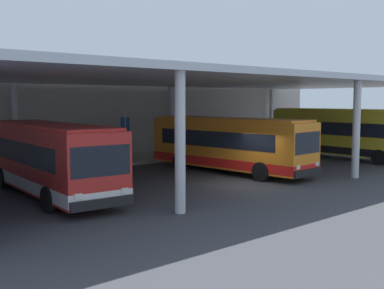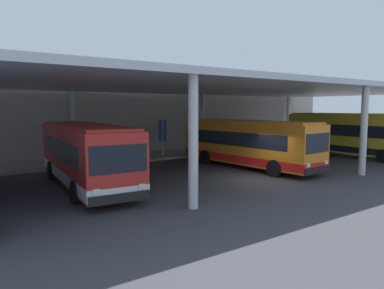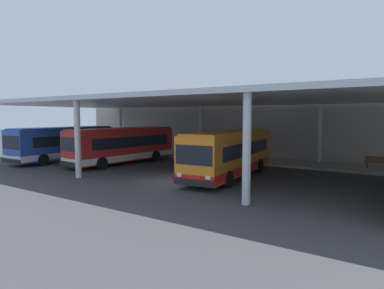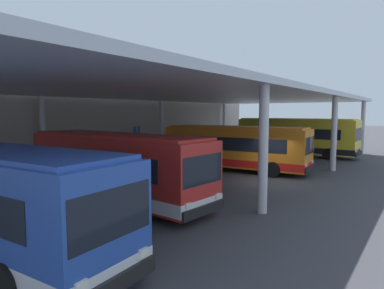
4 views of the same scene
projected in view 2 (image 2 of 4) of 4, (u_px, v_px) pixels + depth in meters
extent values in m
plane|color=#3D3D42|center=(258.00, 180.00, 19.59)|extent=(200.00, 200.00, 0.00)
cube|color=#A39E93|center=(156.00, 155.00, 29.18)|extent=(42.00, 4.50, 0.18)
cube|color=#ADA399|center=(138.00, 112.00, 31.47)|extent=(48.00, 1.60, 7.35)
cube|color=silver|center=(200.00, 87.00, 23.53)|extent=(40.00, 17.00, 0.30)
cylinder|color=silver|center=(193.00, 143.00, 13.78)|extent=(0.40, 0.40, 5.25)
cylinder|color=silver|center=(73.00, 126.00, 26.85)|extent=(0.40, 0.40, 5.25)
cylinder|color=silver|center=(364.00, 131.00, 20.78)|extent=(0.40, 0.40, 5.25)
cylinder|color=silver|center=(203.00, 122.00, 33.85)|extent=(0.40, 0.40, 5.25)
cylinder|color=silver|center=(288.00, 120.00, 40.85)|extent=(0.40, 0.40, 5.25)
cube|color=red|center=(85.00, 153.00, 17.84)|extent=(3.24, 10.55, 2.70)
cube|color=white|center=(86.00, 173.00, 17.95)|extent=(3.26, 10.57, 0.50)
cube|color=black|center=(84.00, 147.00, 17.94)|extent=(3.14, 8.69, 0.90)
cube|color=black|center=(119.00, 159.00, 13.40)|extent=(2.30, 0.28, 1.10)
cube|color=black|center=(120.00, 198.00, 13.48)|extent=(2.46, 0.33, 0.36)
cube|color=red|center=(84.00, 126.00, 17.70)|extent=(3.01, 10.12, 0.12)
cube|color=yellow|center=(118.00, 138.00, 13.34)|extent=(1.75, 0.24, 0.28)
cube|color=white|center=(96.00, 192.00, 13.00)|extent=(0.29, 0.10, 0.20)
cube|color=white|center=(142.00, 186.00, 13.91)|extent=(0.29, 0.10, 0.20)
cylinder|color=black|center=(76.00, 192.00, 14.59)|extent=(0.35, 1.02, 1.00)
cylinder|color=black|center=(131.00, 186.00, 15.83)|extent=(0.35, 1.02, 1.00)
cylinder|color=black|center=(51.00, 170.00, 19.79)|extent=(0.35, 1.02, 1.00)
cylinder|color=black|center=(95.00, 167.00, 21.03)|extent=(0.35, 1.02, 1.00)
cube|color=orange|center=(248.00, 142.00, 23.54)|extent=(3.20, 10.55, 2.70)
cube|color=red|center=(247.00, 157.00, 23.64)|extent=(3.22, 10.57, 0.50)
cube|color=black|center=(246.00, 138.00, 23.62)|extent=(3.12, 8.68, 0.90)
cube|color=black|center=(317.00, 143.00, 19.50)|extent=(2.30, 0.28, 1.10)
cube|color=black|center=(317.00, 170.00, 19.59)|extent=(2.46, 0.33, 0.36)
cube|color=orange|center=(248.00, 121.00, 23.39)|extent=(2.97, 10.12, 0.12)
cube|color=yellow|center=(317.00, 128.00, 19.44)|extent=(1.75, 0.24, 0.28)
cube|color=white|center=(308.00, 165.00, 19.00)|extent=(0.28, 0.10, 0.20)
cube|color=white|center=(326.00, 162.00, 20.12)|extent=(0.28, 0.10, 0.20)
cylinder|color=black|center=(274.00, 168.00, 20.40)|extent=(0.35, 1.02, 1.00)
cylinder|color=black|center=(299.00, 164.00, 21.92)|extent=(0.35, 1.02, 1.00)
cylinder|color=black|center=(206.00, 157.00, 25.12)|extent=(0.35, 1.02, 1.00)
cylinder|color=black|center=(230.00, 154.00, 26.64)|extent=(0.35, 1.02, 1.00)
cube|color=yellow|center=(351.00, 133.00, 29.11)|extent=(2.92, 11.29, 3.10)
cube|color=black|center=(350.00, 148.00, 29.23)|extent=(2.94, 11.31, 0.50)
cube|color=black|center=(349.00, 130.00, 29.20)|extent=(2.89, 9.27, 0.90)
cube|color=yellow|center=(352.00, 114.00, 28.94)|extent=(2.71, 10.83, 0.12)
cylinder|color=black|center=(383.00, 156.00, 25.68)|extent=(0.32, 1.01, 1.00)
cylinder|color=black|center=(310.00, 148.00, 31.17)|extent=(0.32, 1.01, 1.00)
cylinder|color=black|center=(328.00, 146.00, 32.49)|extent=(0.32, 1.01, 1.00)
cube|color=brown|center=(250.00, 142.00, 35.27)|extent=(1.80, 0.44, 0.08)
cube|color=brown|center=(249.00, 139.00, 35.40)|extent=(1.80, 0.06, 0.44)
cube|color=#2D2D33|center=(245.00, 144.00, 34.89)|extent=(0.10, 0.36, 0.45)
cube|color=#2D2D33|center=(255.00, 144.00, 35.69)|extent=(0.10, 0.36, 0.45)
cylinder|color=#33383D|center=(271.00, 141.00, 36.47)|extent=(0.48, 0.48, 0.90)
cylinder|color=black|center=(271.00, 136.00, 36.42)|extent=(0.52, 0.52, 0.08)
cylinder|color=#B2B2B7|center=(162.00, 135.00, 28.47)|extent=(0.12, 0.12, 3.20)
cube|color=#285199|center=(163.00, 131.00, 28.41)|extent=(0.70, 0.04, 1.80)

